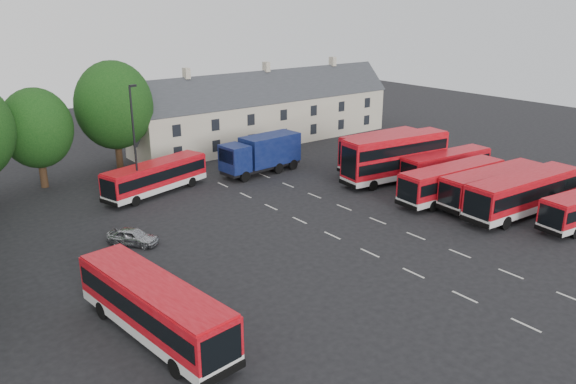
{
  "coord_description": "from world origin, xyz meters",
  "views": [
    {
      "loc": [
        -27.03,
        -27.31,
        16.97
      ],
      "look_at": [
        -0.28,
        7.2,
        2.2
      ],
      "focal_mm": 35.0,
      "sensor_mm": 36.0,
      "label": 1
    }
  ],
  "objects_px": {
    "bus_west": "(154,304)",
    "box_truck": "(262,153)",
    "bus_dd_south": "(396,155)",
    "lamppost": "(135,142)",
    "silver_car": "(133,237)"
  },
  "relations": [
    {
      "from": "silver_car",
      "to": "lamppost",
      "type": "relative_size",
      "value": 0.36
    },
    {
      "from": "bus_west",
      "to": "silver_car",
      "type": "relative_size",
      "value": 3.11
    },
    {
      "from": "bus_west",
      "to": "box_truck",
      "type": "bearing_deg",
      "value": -52.45
    },
    {
      "from": "bus_dd_south",
      "to": "lamppost",
      "type": "xyz_separation_m",
      "value": [
        -22.72,
        9.63,
        2.89
      ]
    },
    {
      "from": "bus_dd_south",
      "to": "lamppost",
      "type": "height_order",
      "value": "lamppost"
    },
    {
      "from": "box_truck",
      "to": "lamppost",
      "type": "relative_size",
      "value": 0.87
    },
    {
      "from": "bus_west",
      "to": "box_truck",
      "type": "relative_size",
      "value": 1.29
    },
    {
      "from": "silver_car",
      "to": "bus_dd_south",
      "type": "bearing_deg",
      "value": -40.83
    },
    {
      "from": "box_truck",
      "to": "silver_car",
      "type": "distance_m",
      "value": 20.42
    },
    {
      "from": "box_truck",
      "to": "bus_dd_south",
      "type": "bearing_deg",
      "value": -54.64
    },
    {
      "from": "bus_dd_south",
      "to": "bus_west",
      "type": "bearing_deg",
      "value": -153.35
    },
    {
      "from": "bus_dd_south",
      "to": "lamppost",
      "type": "distance_m",
      "value": 24.84
    },
    {
      "from": "bus_dd_south",
      "to": "lamppost",
      "type": "relative_size",
      "value": 1.12
    },
    {
      "from": "bus_west",
      "to": "box_truck",
      "type": "xyz_separation_m",
      "value": [
        22.08,
        21.43,
        0.23
      ]
    },
    {
      "from": "lamppost",
      "to": "bus_dd_south",
      "type": "bearing_deg",
      "value": -22.97
    }
  ]
}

